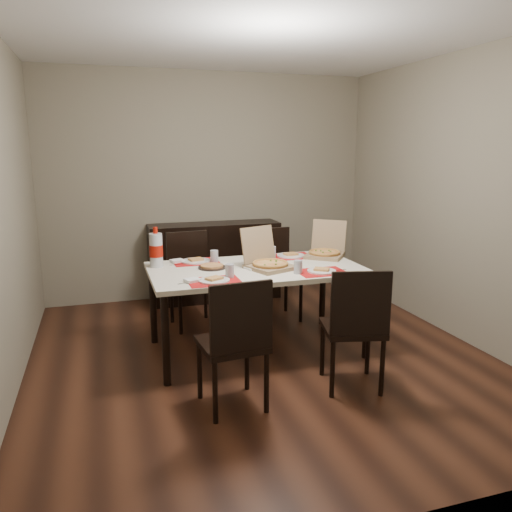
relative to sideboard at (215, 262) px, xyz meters
name	(u,v)px	position (x,y,z in m)	size (l,w,h in m)	color
ground	(262,358)	(0.00, -1.78, -0.46)	(3.80, 4.00, 0.02)	#432214
room_walls	(247,150)	(0.00, -1.35, 1.28)	(3.84, 4.02, 2.62)	gray
sideboard	(215,262)	(0.00, 0.00, 0.00)	(1.50, 0.40, 0.90)	black
dining_table	(256,275)	(0.00, -1.60, 0.23)	(1.80, 1.00, 0.75)	#EBE1C6
chair_near_left	(235,339)	(-0.44, -2.55, 0.06)	(0.45, 0.45, 0.93)	black
chair_near_right	(355,324)	(0.46, -2.53, 0.06)	(0.51, 0.51, 0.93)	black
chair_far_left	(191,275)	(-0.42, -0.76, 0.06)	(0.46, 0.46, 0.93)	black
chair_far_right	(275,269)	(0.46, -0.80, 0.06)	(0.45, 0.45, 0.93)	black
setting_near_left	(216,278)	(-0.42, -1.92, 0.32)	(0.48, 0.30, 0.11)	red
setting_near_right	(315,270)	(0.41, -1.92, 0.32)	(0.47, 0.30, 0.11)	red
setting_far_left	(198,260)	(-0.43, -1.26, 0.32)	(0.45, 0.30, 0.11)	red
setting_far_right	(286,255)	(0.39, -1.29, 0.32)	(0.50, 0.30, 0.11)	red
napkin_loose	(253,268)	(-0.04, -1.66, 0.31)	(0.12, 0.11, 0.02)	white
pizza_box_center	(268,262)	(0.09, -1.67, 0.36)	(0.45, 0.47, 0.34)	#8A704F
pizza_box_right	(325,251)	(0.75, -1.38, 0.35)	(0.48, 0.48, 0.33)	#8A704F
faina_plate	(212,267)	(-0.37, -1.52, 0.31)	(0.24, 0.24, 0.03)	black
dip_bowl	(266,259)	(0.16, -1.40, 0.32)	(0.13, 0.13, 0.03)	white
soda_bottle	(156,250)	(-0.81, -1.32, 0.45)	(0.12, 0.12, 0.35)	silver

